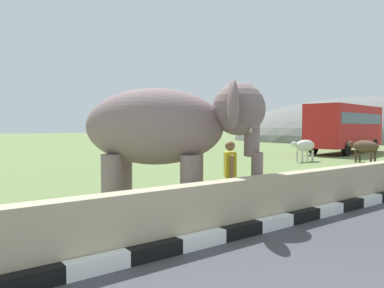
{
  "coord_description": "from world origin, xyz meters",
  "views": [
    {
      "loc": [
        -2.72,
        -1.15,
        1.99
      ],
      "look_at": [
        2.16,
        5.33,
        1.6
      ],
      "focal_mm": 34.53,
      "sensor_mm": 36.0,
      "label": 1
    }
  ],
  "objects_px": {
    "elephant": "(171,129)",
    "cow_near": "(304,146)",
    "person_handler": "(230,173)",
    "cow_mid": "(365,147)",
    "bus_red": "(345,125)"
  },
  "relations": [
    {
      "from": "person_handler",
      "to": "cow_near",
      "type": "distance_m",
      "value": 13.5
    },
    {
      "from": "cow_mid",
      "to": "cow_near",
      "type": "bearing_deg",
      "value": 130.71
    },
    {
      "from": "bus_red",
      "to": "cow_mid",
      "type": "xyz_separation_m",
      "value": [
        -5.91,
        -4.63,
        -1.21
      ]
    },
    {
      "from": "bus_red",
      "to": "cow_mid",
      "type": "relative_size",
      "value": 4.73
    },
    {
      "from": "cow_near",
      "to": "cow_mid",
      "type": "distance_m",
      "value": 3.16
    },
    {
      "from": "bus_red",
      "to": "elephant",
      "type": "bearing_deg",
      "value": -158.71
    },
    {
      "from": "person_handler",
      "to": "bus_red",
      "type": "bearing_deg",
      "value": 23.99
    },
    {
      "from": "elephant",
      "to": "cow_near",
      "type": "xyz_separation_m",
      "value": [
        13.03,
        5.95,
        -1.06
      ]
    },
    {
      "from": "person_handler",
      "to": "elephant",
      "type": "bearing_deg",
      "value": 153.48
    },
    {
      "from": "elephant",
      "to": "cow_near",
      "type": "distance_m",
      "value": 14.36
    },
    {
      "from": "bus_red",
      "to": "cow_mid",
      "type": "bearing_deg",
      "value": -141.91
    },
    {
      "from": "person_handler",
      "to": "cow_near",
      "type": "xyz_separation_m",
      "value": [
        11.8,
        6.56,
        -0.06
      ]
    },
    {
      "from": "cow_mid",
      "to": "elephant",
      "type": "bearing_deg",
      "value": -166.76
    },
    {
      "from": "elephant",
      "to": "person_handler",
      "type": "bearing_deg",
      "value": -26.52
    },
    {
      "from": "person_handler",
      "to": "bus_red",
      "type": "xyz_separation_m",
      "value": [
        19.77,
        8.8,
        1.15
      ]
    }
  ]
}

